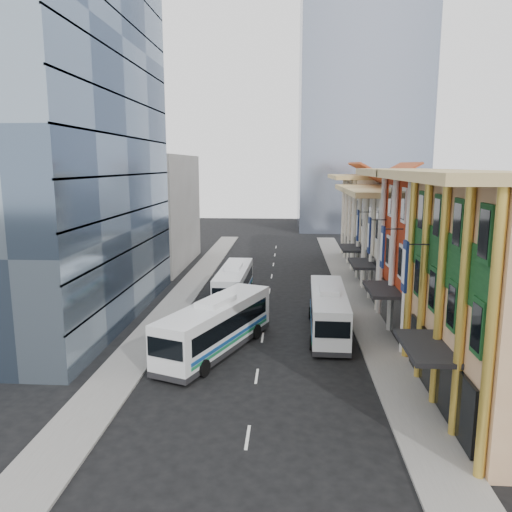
# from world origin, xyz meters

# --- Properties ---
(ground) EXTENTS (200.00, 200.00, 0.00)m
(ground) POSITION_xyz_m (0.00, 0.00, 0.00)
(ground) COLOR black
(ground) RESTS_ON ground
(sidewalk_right) EXTENTS (3.00, 90.00, 0.15)m
(sidewalk_right) POSITION_xyz_m (8.50, 22.00, 0.07)
(sidewalk_right) COLOR slate
(sidewalk_right) RESTS_ON ground
(sidewalk_left) EXTENTS (3.00, 90.00, 0.15)m
(sidewalk_left) POSITION_xyz_m (-8.50, 22.00, 0.07)
(sidewalk_left) COLOR slate
(sidewalk_left) RESTS_ON ground
(shophouse_red) EXTENTS (8.00, 10.00, 12.00)m
(shophouse_red) POSITION_xyz_m (14.00, 17.00, 6.00)
(shophouse_red) COLOR #B03113
(shophouse_red) RESTS_ON ground
(shophouse_cream_near) EXTENTS (8.00, 9.00, 10.00)m
(shophouse_cream_near) POSITION_xyz_m (14.00, 26.50, 5.00)
(shophouse_cream_near) COLOR white
(shophouse_cream_near) RESTS_ON ground
(shophouse_cream_mid) EXTENTS (8.00, 9.00, 10.00)m
(shophouse_cream_mid) POSITION_xyz_m (14.00, 35.50, 5.00)
(shophouse_cream_mid) COLOR white
(shophouse_cream_mid) RESTS_ON ground
(shophouse_cream_far) EXTENTS (8.00, 12.00, 11.00)m
(shophouse_cream_far) POSITION_xyz_m (14.00, 46.00, 5.50)
(shophouse_cream_far) COLOR white
(shophouse_cream_far) RESTS_ON ground
(office_tower) EXTENTS (12.00, 26.00, 30.00)m
(office_tower) POSITION_xyz_m (-17.00, 19.00, 15.00)
(office_tower) COLOR #415268
(office_tower) RESTS_ON ground
(office_block_far) EXTENTS (10.00, 18.00, 14.00)m
(office_block_far) POSITION_xyz_m (-16.00, 42.00, 7.00)
(office_block_far) COLOR gray
(office_block_far) RESTS_ON ground
(bus_left_near) EXTENTS (7.05, 12.23, 3.86)m
(bus_left_near) POSITION_xyz_m (-3.04, 11.91, 1.93)
(bus_left_near) COLOR silver
(bus_left_near) RESTS_ON ground
(bus_left_far) EXTENTS (2.89, 11.12, 3.54)m
(bus_left_far) POSITION_xyz_m (-3.22, 24.99, 1.77)
(bus_left_far) COLOR silver
(bus_left_far) RESTS_ON ground
(bus_right) EXTENTS (3.04, 11.50, 3.66)m
(bus_right) POSITION_xyz_m (4.99, 16.39, 1.83)
(bus_right) COLOR silver
(bus_right) RESTS_ON ground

